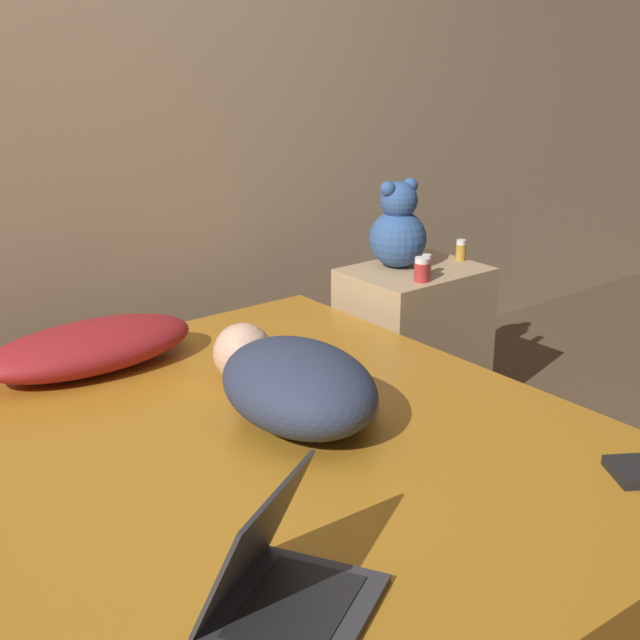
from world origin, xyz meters
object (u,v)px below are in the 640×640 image
Objects in this scene: bottle_pink at (426,265)px; bottle_red at (422,270)px; pillow at (90,347)px; person_lying at (292,382)px; bottle_amber at (461,250)px; teddy_bear at (398,229)px; laptop at (280,584)px.

bottle_pink is 0.90× the size of bottle_red.
person_lying reaches higher than pillow.
teddy_bear is at bearing 161.67° from bottle_amber.
bottle_red reaches higher than bottle_amber.
bottle_amber is (1.66, 1.15, 0.09)m from laptop.
bottle_pink is at bearing -7.63° from pillow.
teddy_bear is at bearing -0.58° from pillow.
teddy_bear is 3.78× the size of bottle_red.
bottle_red reaches higher than pillow.
bottle_pink is (1.41, 1.08, 0.09)m from laptop.
person_lying is 1.30m from bottle_amber.
laptop is at bearing -99.75° from pillow.
teddy_bear is (0.93, 0.62, 0.14)m from person_lying.
person_lying is 1.13m from teddy_bear.
bottle_red is at bearing -107.75° from teddy_bear.
bottle_amber is 0.33m from bottle_red.
bottle_pink is 0.08m from bottle_red.
person_lying is at bearing -155.53° from bottle_amber.
pillow is at bearing 172.37° from bottle_pink.
laptop reaches higher than person_lying.
bottle_pink is at bearing 34.51° from person_lying.
pillow is at bearing 179.42° from teddy_bear.
bottle_amber is (1.45, -0.09, 0.07)m from pillow.
teddy_bear is 0.28m from bottle_amber.
bottle_pink is (0.94, 0.47, 0.04)m from person_lying.
teddy_bear reaches higher than bottle_pink.
bottle_pink is at bearing 33.37° from bottle_red.
bottle_amber is at bearing 15.24° from bottle_pink.
laptop is (-0.21, -1.24, -0.01)m from pillow.
bottle_red is (1.14, -0.20, 0.08)m from pillow.
pillow is 8.13× the size of bottle_amber.
person_lying reaches higher than bottle_red.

